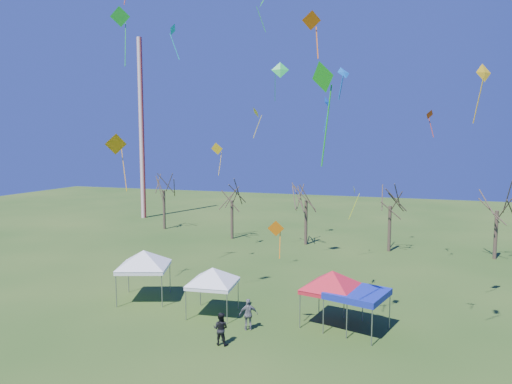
% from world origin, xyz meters
% --- Properties ---
extents(ground, '(140.00, 140.00, 0.00)m').
position_xyz_m(ground, '(0.00, 0.00, 0.00)').
color(ground, '#224516').
rests_on(ground, ground).
extents(radio_mast, '(0.70, 0.70, 25.00)m').
position_xyz_m(radio_mast, '(-28.00, 34.00, 12.50)').
color(radio_mast, silver).
rests_on(radio_mast, ground).
extents(tree_0, '(3.83, 3.83, 8.44)m').
position_xyz_m(tree_0, '(-20.85, 27.38, 6.49)').
color(tree_0, '#3D2D21').
rests_on(tree_0, ground).
extents(tree_1, '(3.42, 3.42, 7.54)m').
position_xyz_m(tree_1, '(-10.77, 24.65, 5.79)').
color(tree_1, '#3D2D21').
rests_on(tree_1, ground).
extents(tree_2, '(3.71, 3.71, 8.18)m').
position_xyz_m(tree_2, '(-2.37, 24.38, 6.29)').
color(tree_2, '#3D2D21').
rests_on(tree_2, ground).
extents(tree_3, '(3.59, 3.59, 7.91)m').
position_xyz_m(tree_3, '(6.03, 24.04, 6.08)').
color(tree_3, '#3D2D21').
rests_on(tree_3, ground).
extents(tree_4, '(3.58, 3.58, 7.89)m').
position_xyz_m(tree_4, '(15.36, 24.00, 6.06)').
color(tree_4, '#3D2D21').
rests_on(tree_4, ground).
extents(tent_white_west, '(4.22, 4.22, 3.94)m').
position_xyz_m(tent_white_west, '(-9.10, 4.30, 3.18)').
color(tent_white_west, gray).
rests_on(tent_white_west, ground).
extents(tent_white_mid, '(3.86, 3.86, 3.42)m').
position_xyz_m(tent_white_mid, '(-3.60, 3.32, 2.76)').
color(tent_white_mid, gray).
rests_on(tent_white_mid, ground).
extents(tent_red, '(4.14, 4.14, 3.74)m').
position_xyz_m(tent_red, '(3.66, 4.03, 3.01)').
color(tent_red, gray).
rests_on(tent_red, ground).
extents(tent_blue, '(3.72, 3.72, 2.36)m').
position_xyz_m(tent_blue, '(5.14, 3.57, 2.17)').
color(tent_blue, gray).
rests_on(tent_blue, ground).
extents(person_dark, '(0.87, 0.69, 1.73)m').
position_xyz_m(person_dark, '(-1.46, -0.50, 0.87)').
color(person_dark, black).
rests_on(person_dark, ground).
extents(person_grey, '(1.15, 0.85, 1.81)m').
position_xyz_m(person_grey, '(-0.71, 1.76, 0.91)').
color(person_grey, slate).
rests_on(person_grey, ground).
extents(kite_8, '(1.51, 1.02, 4.21)m').
position_xyz_m(kite_8, '(-12.14, 6.88, 19.47)').
color(kite_8, green).
rests_on(kite_8, ground).
extents(kite_7, '(0.82, 1.01, 2.85)m').
position_xyz_m(kite_7, '(-11.09, 12.53, 19.78)').
color(kite_7, '#0DCDB4').
rests_on(kite_7, ground).
extents(kite_5, '(1.41, 1.26, 4.52)m').
position_xyz_m(kite_5, '(4.04, -1.87, 13.37)').
color(kite_5, '#19A319').
rests_on(kite_5, ground).
extents(kite_22, '(0.95, 0.97, 3.07)m').
position_xyz_m(kite_22, '(3.03, 19.95, 6.24)').
color(kite_22, '#CEE718').
rests_on(kite_22, ground).
extents(kite_1, '(0.94, 0.50, 2.08)m').
position_xyz_m(kite_1, '(0.94, 1.61, 5.96)').
color(kite_1, orange).
rests_on(kite_1, ground).
extents(kite_25, '(0.85, 0.87, 1.61)m').
position_xyz_m(kite_25, '(4.49, 0.92, 13.94)').
color(kite_25, blue).
rests_on(kite_25, ground).
extents(kite_19, '(0.89, 0.95, 2.31)m').
position_xyz_m(kite_19, '(9.11, 19.10, 12.90)').
color(kite_19, red).
rests_on(kite_19, ground).
extents(kite_14, '(1.46, 1.51, 4.06)m').
position_xyz_m(kite_14, '(-11.79, 5.38, 10.49)').
color(kite_14, '#FFA40D').
rests_on(kite_14, ground).
extents(kite_18, '(0.54, 0.89, 2.17)m').
position_xyz_m(kite_18, '(2.92, 5.73, 12.96)').
color(kite_18, blue).
rests_on(kite_18, ground).
extents(kite_27, '(0.94, 0.71, 2.12)m').
position_xyz_m(kite_27, '(3.36, -1.29, 15.92)').
color(kite_27, orange).
rests_on(kite_27, ground).
extents(kite_13, '(1.17, 1.32, 2.95)m').
position_xyz_m(kite_13, '(-6.03, 19.03, 13.41)').
color(kite_13, yellow).
rests_on(kite_13, ground).
extents(kite_2, '(1.43, 0.77, 3.44)m').
position_xyz_m(kite_2, '(-11.38, 22.11, 9.98)').
color(kite_2, yellow).
rests_on(kite_2, ground).
extents(kite_17, '(1.03, 0.89, 3.26)m').
position_xyz_m(kite_17, '(11.35, 6.27, 14.35)').
color(kite_17, gold).
rests_on(kite_17, ground).
extents(kite_26, '(1.09, 1.17, 2.94)m').
position_xyz_m(kite_26, '(-5.58, 19.28, 23.24)').
color(kite_26, green).
rests_on(kite_26, ground).
extents(kite_11, '(1.53, 1.02, 3.11)m').
position_xyz_m(kite_11, '(-2.30, 13.82, 16.34)').
color(kite_11, green).
rests_on(kite_11, ground).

